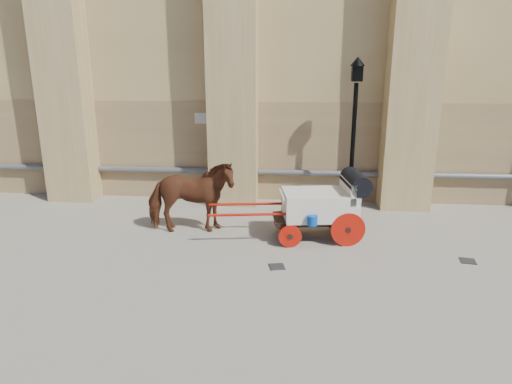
{
  "coord_description": "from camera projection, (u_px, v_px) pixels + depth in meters",
  "views": [
    {
      "loc": [
        0.81,
        -9.58,
        4.15
      ],
      "look_at": [
        -0.1,
        0.95,
        1.11
      ],
      "focal_mm": 32.0,
      "sensor_mm": 36.0,
      "label": 1
    }
  ],
  "objects": [
    {
      "name": "street_lamp",
      "position": [
        354.0,
        132.0,
        12.42
      ],
      "size": [
        0.4,
        0.4,
        4.26
      ],
      "color": "black",
      "rests_on": "ground"
    },
    {
      "name": "drain_grate_near",
      "position": [
        277.0,
        267.0,
        9.54
      ],
      "size": [
        0.38,
        0.38,
        0.01
      ],
      "primitive_type": "cube",
      "rotation": [
        0.0,
        0.0,
        0.22
      ],
      "color": "black",
      "rests_on": "ground"
    },
    {
      "name": "carriage",
      "position": [
        325.0,
        203.0,
        10.89
      ],
      "size": [
        3.85,
        1.53,
        1.64
      ],
      "rotation": [
        0.0,
        0.0,
        0.14
      ],
      "color": "black",
      "rests_on": "ground"
    },
    {
      "name": "drain_grate_far",
      "position": [
        468.0,
        261.0,
        9.82
      ],
      "size": [
        0.37,
        0.37,
        0.01
      ],
      "primitive_type": "cube",
      "rotation": [
        0.0,
        0.0,
        -0.16
      ],
      "color": "black",
      "rests_on": "ground"
    },
    {
      "name": "ground",
      "position": [
        257.0,
        250.0,
        10.39
      ],
      "size": [
        90.0,
        90.0,
        0.0
      ],
      "primitive_type": "plane",
      "color": "gray",
      "rests_on": "ground"
    },
    {
      "name": "horse",
      "position": [
        190.0,
        197.0,
        11.25
      ],
      "size": [
        2.29,
        1.27,
        1.83
      ],
      "primitive_type": "imported",
      "rotation": [
        0.0,
        0.0,
        1.71
      ],
      "color": "#602D1A",
      "rests_on": "ground"
    }
  ]
}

